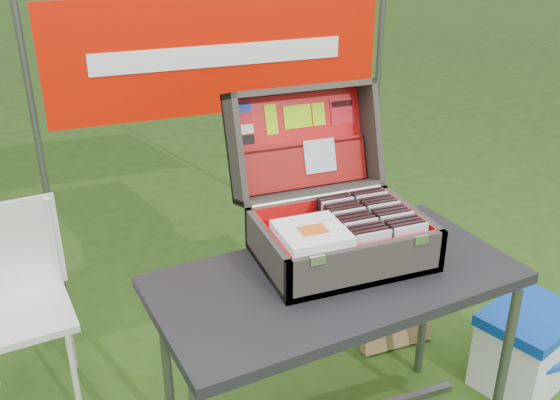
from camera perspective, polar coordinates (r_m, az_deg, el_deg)
name	(u,v)px	position (r m, az deg, el deg)	size (l,w,h in m)	color
table	(332,366)	(2.38, 4.80, -14.87)	(1.25, 0.62, 0.78)	black
table_top	(336,280)	(2.16, 5.15, -7.31)	(1.25, 0.62, 0.04)	black
table_leg_fr	(502,376)	(2.49, 19.63, -14.95)	(0.04, 0.04, 0.74)	#59595B
table_leg_bl	(167,364)	(2.45, -10.32, -14.53)	(0.04, 0.04, 0.74)	#59595B
table_leg_br	(425,303)	(2.80, 13.15, -9.13)	(0.04, 0.04, 0.74)	#59595B
suitcase	(336,185)	(2.18, 5.16, 1.41)	(0.58, 0.58, 0.53)	#413D36
suitcase_base_bottom	(341,256)	(2.24, 5.58, -5.09)	(0.58, 0.42, 0.02)	#413D36
suitcase_base_wall_front	(368,266)	(2.06, 8.05, -6.02)	(0.58, 0.02, 0.16)	#413D36
suitcase_base_wall_back	(319,216)	(2.37, 3.57, -1.49)	(0.58, 0.02, 0.16)	#413D36
suitcase_base_wall_left	(267,253)	(2.11, -1.19, -4.90)	(0.02, 0.42, 0.16)	#413D36
suitcase_base_wall_right	(410,226)	(2.34, 11.82, -2.37)	(0.02, 0.42, 0.16)	#413D36
suitcase_liner_floor	(341,252)	(2.24, 5.59, -4.77)	(0.54, 0.37, 0.01)	red
suitcase_latch_left	(318,260)	(1.94, 3.45, -5.52)	(0.05, 0.01, 0.03)	silver
suitcase_latch_right	(421,240)	(2.11, 12.79, -3.56)	(0.05, 0.01, 0.03)	silver
suitcase_hinge	(318,196)	(2.34, 3.51, 0.33)	(0.02, 0.02, 0.52)	silver
suitcase_lid_back	(298,141)	(2.46, 1.68, 5.43)	(0.58, 0.42, 0.02)	#413D36
suitcase_lid_rim_far	(299,89)	(2.39, 1.78, 10.08)	(0.58, 0.02, 0.16)	#413D36
suitcase_lid_rim_near	(310,192)	(2.41, 2.75, 0.78)	(0.58, 0.02, 0.16)	#413D36
suitcase_lid_rim_left	(235,150)	(2.31, -4.16, 4.57)	(0.02, 0.42, 0.16)	#413D36
suitcase_lid_rim_right	(369,133)	(2.51, 8.18, 6.12)	(0.02, 0.42, 0.16)	#413D36
suitcase_lid_liner	(300,141)	(2.44, 1.81, 5.43)	(0.53, 0.37, 0.01)	red
suitcase_liner_wall_front	(366,261)	(2.07, 7.88, -5.56)	(0.54, 0.01, 0.13)	red
suitcase_liner_wall_back	(320,215)	(2.35, 3.72, -1.38)	(0.54, 0.01, 0.13)	red
suitcase_liner_wall_left	(271,250)	(2.11, -0.83, -4.57)	(0.01, 0.37, 0.13)	red
suitcase_liner_wall_right	(407,224)	(2.33, 11.54, -2.18)	(0.01, 0.37, 0.13)	red
suitcase_lid_pocket	(304,166)	(2.43, 2.21, 3.16)	(0.52, 0.17, 0.03)	maroon
suitcase_pocket_edge	(302,144)	(2.42, 2.06, 5.10)	(0.51, 0.02, 0.02)	maroon
suitcase_pocket_cd	(320,156)	(2.44, 3.65, 4.05)	(0.13, 0.13, 0.01)	silver
lid_sticker_cc_a	(244,108)	(2.36, -3.34, 8.41)	(0.06, 0.04, 0.00)	#1933B2
lid_sticker_cc_b	(245,119)	(2.36, -3.23, 7.45)	(0.06, 0.04, 0.00)	red
lid_sticker_cc_c	(246,129)	(2.37, -3.11, 6.49)	(0.06, 0.04, 0.00)	white
lid_sticker_cc_d	(247,140)	(2.37, -3.00, 5.52)	(0.06, 0.04, 0.00)	black
lid_card_neon_tall	(271,120)	(2.40, -0.80, 7.37)	(0.05, 0.11, 0.00)	#A5E805
lid_card_neon_main	(298,116)	(2.43, 1.63, 7.64)	(0.11, 0.09, 0.00)	#A5E805
lid_card_neon_small	(319,114)	(2.47, 3.54, 7.85)	(0.05, 0.09, 0.00)	#A5E805
lid_sticker_band	(342,111)	(2.51, 5.73, 8.07)	(0.10, 0.10, 0.00)	red
lid_sticker_band_bar	(342,104)	(2.51, 5.66, 8.75)	(0.09, 0.02, 0.00)	black
cd_left_0	(373,252)	(2.09, 8.50, -4.77)	(0.13, 0.01, 0.15)	silver
cd_left_1	(370,249)	(2.11, 8.20, -4.48)	(0.13, 0.01, 0.15)	black
cd_left_2	(366,246)	(2.13, 7.91, -4.20)	(0.13, 0.01, 0.15)	black
cd_left_3	(363,243)	(2.14, 7.62, -3.93)	(0.13, 0.01, 0.15)	black
cd_left_4	(360,240)	(2.16, 7.34, -3.66)	(0.13, 0.01, 0.15)	silver
cd_left_5	(357,237)	(2.18, 7.06, -3.39)	(0.13, 0.01, 0.15)	black
cd_left_6	(354,234)	(2.20, 6.79, -3.13)	(0.13, 0.01, 0.15)	black
cd_left_7	(351,231)	(2.21, 6.52, -2.87)	(0.13, 0.01, 0.15)	black
cd_left_8	(348,229)	(2.23, 6.26, -2.62)	(0.13, 0.01, 0.15)	silver
cd_left_9	(345,226)	(2.25, 6.00, -2.37)	(0.13, 0.01, 0.15)	black
cd_left_10	(343,223)	(2.27, 5.74, -2.12)	(0.13, 0.01, 0.15)	black
cd_left_11	(340,220)	(2.29, 5.49, -1.88)	(0.13, 0.01, 0.15)	black
cd_left_12	(337,218)	(2.31, 5.24, -1.64)	(0.13, 0.01, 0.15)	silver
cd_left_13	(334,215)	(2.32, 5.00, -1.40)	(0.13, 0.01, 0.15)	black
cd_left_14	(332,213)	(2.34, 4.76, -1.17)	(0.13, 0.01, 0.15)	black
cd_right_0	(410,245)	(2.16, 11.77, -4.06)	(0.13, 0.01, 0.15)	silver
cd_right_1	(406,242)	(2.17, 11.46, -3.79)	(0.13, 0.01, 0.15)	black
cd_right_2	(403,239)	(2.19, 11.15, -3.53)	(0.13, 0.01, 0.15)	black
cd_right_3	(399,236)	(2.21, 10.84, -3.27)	(0.13, 0.01, 0.15)	black
cd_right_4	(396,233)	(2.23, 10.54, -3.01)	(0.13, 0.01, 0.15)	silver
cd_right_5	(392,230)	(2.24, 10.25, -2.76)	(0.13, 0.01, 0.15)	black
cd_right_6	(389,228)	(2.26, 9.96, -2.51)	(0.13, 0.01, 0.15)	black
cd_right_7	(386,225)	(2.28, 9.67, -2.26)	(0.13, 0.01, 0.15)	black
cd_right_8	(383,222)	(2.29, 9.39, -2.02)	(0.13, 0.01, 0.15)	silver
cd_right_9	(380,220)	(2.31, 9.11, -1.78)	(0.13, 0.01, 0.15)	black
cd_right_10	(377,217)	(2.33, 8.84, -1.55)	(0.13, 0.01, 0.15)	black
cd_right_11	(374,214)	(2.35, 8.57, -1.31)	(0.13, 0.01, 0.15)	black
cd_right_12	(371,212)	(2.36, 8.31, -1.09)	(0.13, 0.01, 0.15)	silver
cd_right_13	(368,209)	(2.38, 8.04, -0.86)	(0.13, 0.01, 0.15)	black
cd_right_14	(365,207)	(2.40, 7.79, -0.64)	(0.13, 0.01, 0.15)	black
songbook_0	(312,236)	(2.05, 2.91, -3.33)	(0.22, 0.22, 0.01)	white
songbook_1	(312,235)	(2.05, 2.92, -3.20)	(0.22, 0.22, 0.01)	white
songbook_2	(312,234)	(2.05, 2.92, -3.08)	(0.22, 0.22, 0.01)	white
songbook_3	(312,232)	(2.05, 2.92, -2.96)	(0.22, 0.22, 0.01)	white
songbook_4	(312,231)	(2.04, 2.93, -2.83)	(0.22, 0.22, 0.01)	white
songbook_5	(312,229)	(2.04, 2.93, -2.71)	(0.22, 0.22, 0.01)	white
songbook_graphic	(313,230)	(2.03, 3.04, -2.73)	(0.09, 0.07, 0.00)	#D85919
cooler	(526,348)	(2.98, 21.57, -12.43)	(0.42, 0.32, 0.37)	white
cooler_body	(525,352)	(3.00, 21.50, -12.81)	(0.40, 0.30, 0.32)	white
cooler_lid	(532,317)	(2.90, 22.07, -9.91)	(0.42, 0.32, 0.05)	#0C3FAA
cooler_handle	(555,369)	(2.89, 23.84, -13.95)	(0.25, 0.02, 0.02)	#0C3FAA
chair	(21,318)	(2.74, -22.59, -9.94)	(0.39, 0.43, 0.86)	silver
chair_seat	(21,316)	(2.74, -22.63, -9.78)	(0.39, 0.39, 0.03)	silver
chair_backrest	(11,248)	(2.79, -23.35, -4.05)	(0.39, 0.03, 0.41)	silver
chair_leg_fr	(75,376)	(2.72, -18.27, -15.00)	(0.02, 0.02, 0.44)	silver
chair_leg_br	(69,329)	(2.99, -18.74, -11.07)	(0.02, 0.02, 0.44)	silver
chair_upright_right	(54,243)	(2.79, -19.95, -3.73)	(0.02, 0.02, 0.41)	silver
cardboard_box	(394,309)	(3.06, 10.40, -9.74)	(0.36, 0.06, 0.38)	#9D7A52
banner_post_left	(43,168)	(3.02, -20.88, 2.72)	(0.03, 0.03, 1.70)	#59595B
banner_post_right	(375,126)	(3.43, 8.65, 6.67)	(0.03, 0.03, 1.70)	#59595B
banner	(220,55)	(2.99, -5.49, 13.05)	(1.60, 0.01, 0.55)	#C00F00
banner_text	(221,56)	(2.98, -5.42, 13.01)	(1.20, 0.00, 0.10)	white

